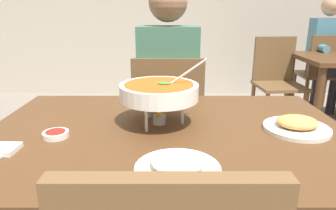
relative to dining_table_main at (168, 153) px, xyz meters
The scene contains 11 objects.
dining_table_main is the anchor object (origin of this frame).
chair_diner_main 0.77m from the dining_table_main, 90.00° to the left, with size 0.44×0.44×0.90m.
diner_main 0.80m from the dining_table_main, 90.00° to the left, with size 0.40×0.45×1.31m.
curry_bowl 0.24m from the dining_table_main, 118.74° to the left, with size 0.33×0.30×0.26m.
rice_plate 0.33m from the dining_table_main, 85.13° to the right, with size 0.24×0.24×0.06m.
appetizer_plate 0.49m from the dining_table_main, ahead, with size 0.24×0.24×0.06m.
sauce_dish 0.42m from the dining_table_main, behind, with size 0.09×0.09×0.02m.
spoon_utensil 0.57m from the dining_table_main, 155.60° to the right, with size 0.01×0.17×0.01m, color silver.
chair_bg_left 2.91m from the dining_table_main, 53.23° to the left, with size 0.46×0.46×0.90m.
chair_bg_corner 2.26m from the dining_table_main, 60.87° to the left, with size 0.47×0.47×0.90m.
patron_bg_left 2.98m from the dining_table_main, 53.23° to the left, with size 0.40×0.45×1.31m.
Camera 1 is at (0.00, -1.06, 1.16)m, focal length 32.66 mm.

